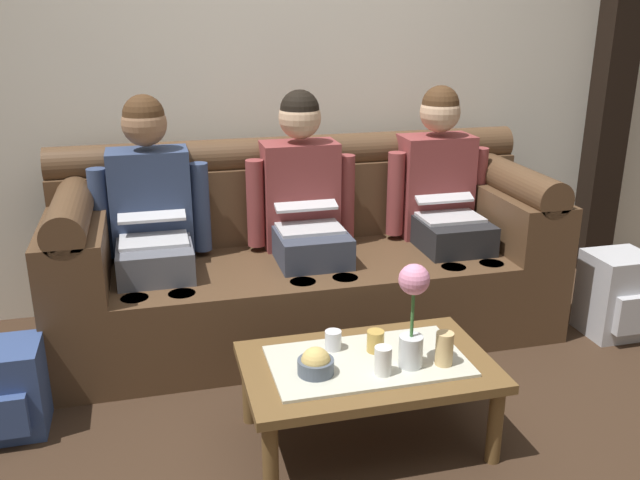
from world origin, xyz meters
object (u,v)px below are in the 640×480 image
Objects in this scene: flower_vase at (413,309)px; backpack_left at (3,391)px; person_left at (152,217)px; backpack_right at (617,295)px; cup_near_right at (444,349)px; cup_far_left at (333,340)px; person_right at (443,197)px; cup_far_center at (383,361)px; cup_near_left at (375,341)px; couch at (305,261)px; coffee_table at (367,372)px; person_middle at (305,206)px; snack_bowl at (316,364)px.

flower_vase is 1.10× the size of backpack_left.
person_left is 2.35m from backpack_right.
cup_far_left is at bearing 149.70° from cup_near_right.
person_left is 1.00× the size of person_right.
cup_near_left is at bearing 80.10° from cup_far_center.
couch reaches higher than flower_vase.
cup_far_left is (-0.10, 0.11, 0.09)m from coffee_table.
person_right reaches higher than cup_near_left.
backpack_right is at bearing -17.23° from person_middle.
backpack_left is (-1.36, 0.41, -0.12)m from coffee_table.
person_middle is at bearing 24.29° from backpack_left.
cup_far_center reaches higher than backpack_left.
person_right reaches higher than snack_bowl.
person_left is at bearing 129.17° from cup_near_left.
cup_far_center is 1.41× the size of cup_far_left.
person_right is 11.49× the size of cup_far_center.
flower_vase is (0.88, -1.11, -0.08)m from person_left.
snack_bowl is at bearing -101.08° from couch.
person_right is (0.74, -0.00, 0.29)m from couch.
cup_far_left is (-0.36, 0.21, -0.03)m from cup_near_right.
cup_near_left is 1.56m from backpack_right.
cup_far_center is (-0.03, -0.17, 0.01)m from cup_near_left.
person_left is 1.23m from snack_bowl.
cup_near_right reaches higher than backpack_left.
person_left is 1.32m from coffee_table.
person_left is 1.42m from flower_vase.
snack_bowl is 0.48m from cup_near_right.
person_middle reaches higher than cup_far_left.
cup_near_left is (0.05, -0.98, 0.03)m from couch.
coffee_table is 2.17× the size of backpack_right.
backpack_right is (1.25, 0.66, -0.20)m from cup_near_right.
flower_vase is 3.01× the size of snack_bowl.
backpack_right is at bearing -31.30° from person_right.
couch is 0.29m from person_middle.
person_middle is 0.74m from person_right.
snack_bowl is at bearing -160.60° from backpack_right.
cup_far_left is 0.21× the size of backpack_left.
person_right is 1.46m from snack_bowl.
person_right is 3.06× the size of flower_vase.
snack_bowl is at bearing -21.90° from backpack_left.
backpack_right is (2.88, 0.15, 0.03)m from backpack_left.
backpack_left is (-1.36, -0.62, -0.19)m from couch.
backpack_right is (1.62, 0.45, -0.18)m from cup_far_left.
couch is at bearing 0.36° from person_left.
coffee_table is at bearing 100.06° from cup_far_center.
person_left is at bearing 168.24° from backpack_right.
couch is at bearing 90.00° from person_middle.
flower_vase is 1.63m from backpack_left.
person_middle is 1.01m from cup_near_left.
person_right reaches higher than backpack_left.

